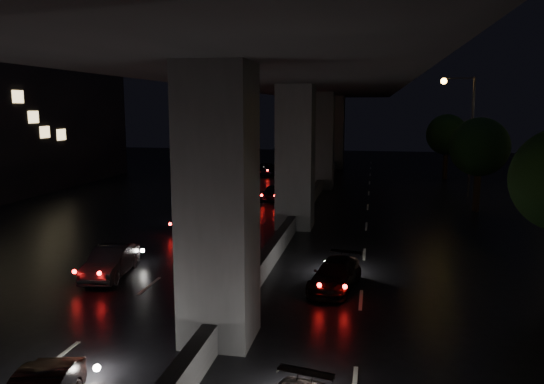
% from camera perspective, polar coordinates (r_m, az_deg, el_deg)
% --- Properties ---
extents(ground, '(120.00, 120.00, 0.00)m').
position_cam_1_polar(ground, '(25.50, 0.82, -6.27)').
color(ground, black).
rests_on(ground, ground).
extents(viaduct, '(12.00, 80.00, 10.50)m').
position_cam_1_polar(viaduct, '(29.56, 2.59, 12.16)').
color(viaduct, '#343437').
rests_on(viaduct, ground).
extents(median_barrier, '(0.45, 70.00, 0.85)m').
position_cam_1_polar(median_barrier, '(30.19, 2.48, -3.02)').
color(median_barrier, '#343437').
rests_on(median_barrier, ground).
extents(tree_c, '(3.80, 3.80, 6.12)m').
position_cam_1_polar(tree_c, '(36.91, 21.41, 4.50)').
color(tree_c, black).
rests_on(tree_c, ground).
extents(tree_d, '(3.80, 3.80, 6.12)m').
position_cam_1_polar(tree_d, '(52.70, 18.29, 5.86)').
color(tree_d, black).
rests_on(tree_d, ground).
extents(streetlight_far, '(2.52, 0.44, 9.00)m').
position_cam_1_polar(streetlight_far, '(42.75, 20.03, 7.08)').
color(streetlight_far, '#2D2D33').
rests_on(streetlight_far, ground).
extents(car_3, '(2.08, 3.86, 1.06)m').
position_cam_1_polar(car_3, '(20.30, 6.83, -8.83)').
color(car_3, black).
rests_on(car_3, ground).
extents(car_4, '(1.72, 3.80, 1.21)m').
position_cam_1_polar(car_4, '(22.49, -16.97, -7.19)').
color(car_4, black).
rests_on(car_4, ground).
extents(car_5, '(1.78, 3.60, 1.14)m').
position_cam_1_polar(car_5, '(24.12, -6.23, -5.83)').
color(car_5, '#232326').
rests_on(car_5, ground).
extents(car_6, '(1.92, 3.35, 1.07)m').
position_cam_1_polar(car_6, '(29.97, -8.97, -2.99)').
color(car_6, black).
rests_on(car_6, ground).
extents(car_7, '(1.84, 4.13, 1.18)m').
position_cam_1_polar(car_7, '(36.59, -5.48, -0.65)').
color(car_7, black).
rests_on(car_7, ground).
extents(car_8, '(1.68, 3.46, 1.14)m').
position_cam_1_polar(car_8, '(38.56, 0.09, -0.13)').
color(car_8, black).
rests_on(car_8, ground).
extents(car_9, '(1.90, 3.54, 1.11)m').
position_cam_1_polar(car_9, '(45.71, 2.02, 1.30)').
color(car_9, '#504A45').
rests_on(car_9, ground).
extents(car_10, '(2.78, 4.86, 1.28)m').
position_cam_1_polar(car_10, '(53.41, 2.94, 2.51)').
color(car_10, black).
rests_on(car_10, ground).
extents(car_11, '(2.71, 4.56, 1.19)m').
position_cam_1_polar(car_11, '(53.36, -0.63, 2.47)').
color(car_11, black).
rests_on(car_11, ground).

